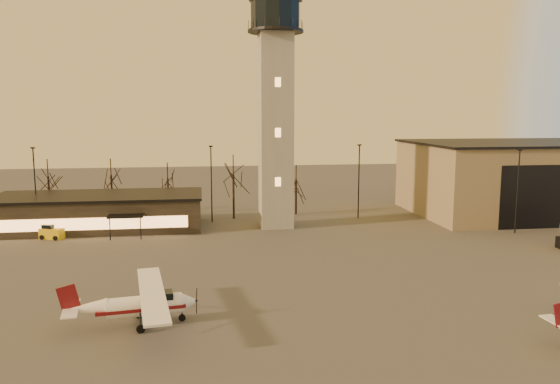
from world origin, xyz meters
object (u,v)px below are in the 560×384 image
Objects in this scene: service_cart at (52,233)px; hangar at (522,178)px; control_tower at (276,97)px; terminal at (99,211)px; cessna_rear at (147,309)px.

hangar is at bearing 28.27° from service_cart.
service_cart is at bearing -173.58° from control_tower.
service_cart is at bearing -132.15° from terminal.
hangar is (36.00, 3.98, -11.17)m from control_tower.
cessna_rear is (-13.16, -30.96, -15.19)m from control_tower.
cessna_rear is at bearing -42.62° from service_cart.
cessna_rear is at bearing -74.98° from terminal.
hangar is at bearing 6.31° from control_tower.
control_tower is 10.92× the size of service_cart.
control_tower is 1.07× the size of hangar.
control_tower reaches higher than hangar.
hangar is 63.03m from service_cart.
service_cart is (-4.49, -4.96, -1.52)m from terminal.
control_tower reaches higher than service_cart.
terminal is 8.51× the size of service_cart.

